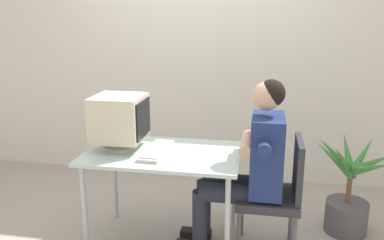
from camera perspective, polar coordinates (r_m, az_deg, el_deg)
wall_back at (r=4.10m, az=4.86°, el=12.03°), size 8.00×0.10×3.00m
desk at (r=2.95m, az=-4.07°, el=-5.80°), size 1.13×0.70×0.73m
crt_monitor at (r=2.98m, az=-10.23°, el=0.22°), size 0.37×0.36×0.40m
keyboard at (r=2.92m, az=-5.05°, el=-4.31°), size 0.16×0.47×0.03m
office_chair at (r=2.94m, az=12.04°, el=-9.72°), size 0.43×0.43×0.87m
person_seated at (r=2.87m, az=8.23°, el=-5.93°), size 0.74×0.59×1.28m
potted_plant at (r=3.44m, az=21.37°, el=-9.72°), size 0.61×0.63×0.80m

